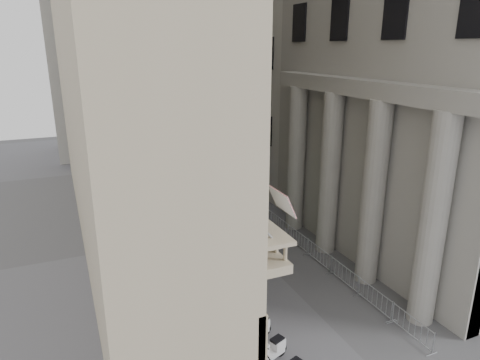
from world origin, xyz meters
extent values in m
cube|color=beige|center=(0.00, 48.00, 15.00)|extent=(22.00, 10.00, 30.00)
cylinder|color=silver|center=(-4.84, 23.17, 1.07)|extent=(0.06, 0.06, 2.14)
cylinder|color=silver|center=(-2.11, 23.17, 1.07)|extent=(0.06, 0.06, 2.14)
cylinder|color=silver|center=(-4.84, 25.90, 1.07)|extent=(0.06, 0.06, 2.14)
cylinder|color=silver|center=(-2.11, 25.90, 1.07)|extent=(0.06, 0.06, 2.14)
cube|color=white|center=(-3.48, 24.54, 2.19)|extent=(2.92, 2.92, 0.12)
cone|color=white|center=(-3.48, 24.54, 2.68)|extent=(3.90, 3.90, 0.97)
cylinder|color=#92959A|center=(-2.50, 28.00, 3.60)|extent=(0.16, 0.16, 7.20)
cylinder|color=#92959A|center=(-1.44, 28.18, 7.20)|extent=(2.15, 0.48, 0.12)
cube|color=#92959A|center=(-0.46, 28.35, 7.16)|extent=(0.48, 0.27, 0.14)
cube|color=black|center=(-4.20, 15.69, 0.90)|extent=(0.31, 0.86, 1.80)
cube|color=#19E54C|center=(-4.06, 15.70, 1.10)|extent=(0.08, 0.65, 1.00)
imported|color=#0D0E35|center=(0.26, 22.29, 1.02)|extent=(0.76, 0.51, 2.03)
imported|color=black|center=(2.48, 28.35, 0.93)|extent=(1.05, 0.90, 1.86)
imported|color=black|center=(-0.15, 36.00, 0.84)|extent=(0.97, 0.92, 1.67)
camera|label=1|loc=(-10.54, -6.81, 12.48)|focal=32.00mm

